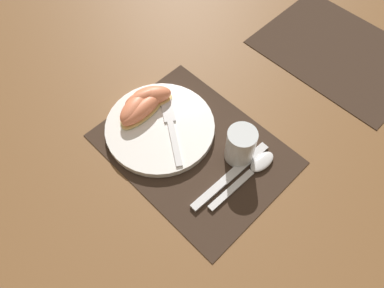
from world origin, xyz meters
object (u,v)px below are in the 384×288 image
Objects in this scene: fork at (171,124)px; citrus_wedge_3 at (135,109)px; spoon at (254,169)px; citrus_wedge_1 at (144,99)px; plate at (160,127)px; citrus_wedge_0 at (152,96)px; juice_glass at (240,147)px; knife at (229,177)px; citrus_wedge_2 at (142,110)px.

citrus_wedge_3 reaches higher than fork.
citrus_wedge_1 is at bearing -169.19° from spoon.
plate is 2.33× the size of citrus_wedge_0.
spoon is at bearing -4.54° from juice_glass.
knife is at bearing 0.53° from fork.
plate is 0.19m from juice_glass.
citrus_wedge_2 is 0.02m from citrus_wedge_3.
knife is at bearing 7.94° from citrus_wedge_3.
juice_glass is 0.69× the size of citrus_wedge_2.
juice_glass reaches higher than citrus_wedge_1.
plate is 2.28× the size of citrus_wedge_1.
citrus_wedge_1 is 1.00× the size of citrus_wedge_3.
fork is at bearing -159.87° from juice_glass.
knife is (0.02, -0.06, -0.03)m from juice_glass.
juice_glass is at bearing 23.59° from plate.
spoon is 0.28m from citrus_wedge_2.
citrus_wedge_1 is (-0.29, -0.06, 0.03)m from spoon.
spoon is 1.75× the size of citrus_wedge_3.
knife is 0.18m from fork.
spoon is at bearing 17.15° from citrus_wedge_3.
juice_glass is 0.79× the size of citrus_wedge_1.
knife is at bearing 5.87° from plate.
citrus_wedge_3 is at bearing -165.97° from plate.
fork reaches higher than plate.
plate is 2.28× the size of citrus_wedge_3.
citrus_wedge_0 is 0.98× the size of citrus_wedge_1.
citrus_wedge_3 is (-0.28, -0.09, 0.03)m from spoon.
juice_glass is at bearing 111.25° from knife.
fork is 1.55× the size of citrus_wedge_3.
citrus_wedge_1 reaches higher than plate.
juice_glass is (0.17, 0.08, 0.03)m from plate.
fork is at bearing 47.15° from plate.
citrus_wedge_3 reaches higher than plate.
citrus_wedge_0 is 0.86× the size of citrus_wedge_2.
fork reaches higher than knife.
fork is 0.09m from citrus_wedge_3.
knife is 0.25m from citrus_wedge_2.
spoon is 0.21m from fork.
citrus_wedge_3 is (-0.24, -0.09, -0.00)m from juice_glass.
fork reaches higher than spoon.
spoon is (0.22, 0.07, -0.00)m from plate.
citrus_wedge_0 is at bearing 176.66° from knife.
citrus_wedge_1 is (-0.01, -0.02, 0.00)m from citrus_wedge_0.
knife is 2.08× the size of citrus_wedge_0.
citrus_wedge_2 is at bearing -71.92° from citrus_wedge_0.
fork is 0.09m from citrus_wedge_1.
citrus_wedge_1 reaches higher than fork.
juice_glass is 0.07m from knife.
knife is 0.06m from spoon.
juice_glass is 0.45× the size of spoon.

